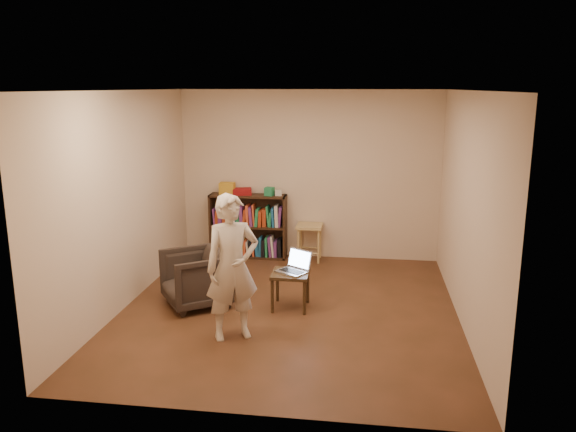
# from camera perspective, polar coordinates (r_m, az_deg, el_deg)

# --- Properties ---
(floor) EXTENTS (4.50, 4.50, 0.00)m
(floor) POSITION_cam_1_polar(r_m,az_deg,el_deg) (6.89, 0.09, -9.52)
(floor) COLOR #402714
(floor) RESTS_ON ground
(ceiling) EXTENTS (4.50, 4.50, 0.00)m
(ceiling) POSITION_cam_1_polar(r_m,az_deg,el_deg) (6.36, 0.10, 12.65)
(ceiling) COLOR silver
(ceiling) RESTS_ON wall_back
(wall_back) EXTENTS (4.00, 0.00, 4.00)m
(wall_back) POSITION_cam_1_polar(r_m,az_deg,el_deg) (8.70, 2.13, 4.15)
(wall_back) COLOR beige
(wall_back) RESTS_ON floor
(wall_left) EXTENTS (0.00, 4.50, 4.50)m
(wall_left) POSITION_cam_1_polar(r_m,az_deg,el_deg) (7.05, -16.22, 1.54)
(wall_left) COLOR beige
(wall_left) RESTS_ON floor
(wall_right) EXTENTS (0.00, 4.50, 4.50)m
(wall_right) POSITION_cam_1_polar(r_m,az_deg,el_deg) (6.54, 17.73, 0.56)
(wall_right) COLOR beige
(wall_right) RESTS_ON floor
(bookshelf) EXTENTS (1.20, 0.30, 1.00)m
(bookshelf) POSITION_cam_1_polar(r_m,az_deg,el_deg) (8.87, -4.04, -1.38)
(bookshelf) COLOR black
(bookshelf) RESTS_ON floor
(box_yellow) EXTENTS (0.23, 0.17, 0.19)m
(box_yellow) POSITION_cam_1_polar(r_m,az_deg,el_deg) (8.77, -6.19, 2.79)
(box_yellow) COLOR gold
(box_yellow) RESTS_ON bookshelf
(red_cloth) EXTENTS (0.33, 0.28, 0.10)m
(red_cloth) POSITION_cam_1_polar(r_m,az_deg,el_deg) (8.75, -4.70, 2.50)
(red_cloth) COLOR maroon
(red_cloth) RESTS_ON bookshelf
(box_green) EXTENTS (0.15, 0.15, 0.13)m
(box_green) POSITION_cam_1_polar(r_m,az_deg,el_deg) (8.65, -1.90, 2.51)
(box_green) COLOR #217F4E
(box_green) RESTS_ON bookshelf
(box_white) EXTENTS (0.12, 0.12, 0.08)m
(box_white) POSITION_cam_1_polar(r_m,az_deg,el_deg) (8.65, -0.99, 2.37)
(box_white) COLOR beige
(box_white) RESTS_ON bookshelf
(stool) EXTENTS (0.39, 0.39, 0.57)m
(stool) POSITION_cam_1_polar(r_m,az_deg,el_deg) (8.65, 2.20, -1.60)
(stool) COLOR tan
(stool) RESTS_ON floor
(armchair) EXTENTS (1.04, 1.04, 0.69)m
(armchair) POSITION_cam_1_polar(r_m,az_deg,el_deg) (7.02, -9.31, -6.24)
(armchair) COLOR #302620
(armchair) RESTS_ON floor
(side_table) EXTENTS (0.44, 0.44, 0.45)m
(side_table) POSITION_cam_1_polar(r_m,az_deg,el_deg) (6.83, 0.25, -6.35)
(side_table) COLOR black
(side_table) RESTS_ON floor
(laptop) EXTENTS (0.46, 0.45, 0.26)m
(laptop) POSITION_cam_1_polar(r_m,az_deg,el_deg) (6.82, 0.69, -5.17)
(laptop) COLOR #A5A5A9
(laptop) RESTS_ON side_table
(person) EXTENTS (0.68, 0.60, 1.57)m
(person) POSITION_cam_1_polar(r_m,az_deg,el_deg) (5.95, -5.68, -5.22)
(person) COLOR beige
(person) RESTS_ON floor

